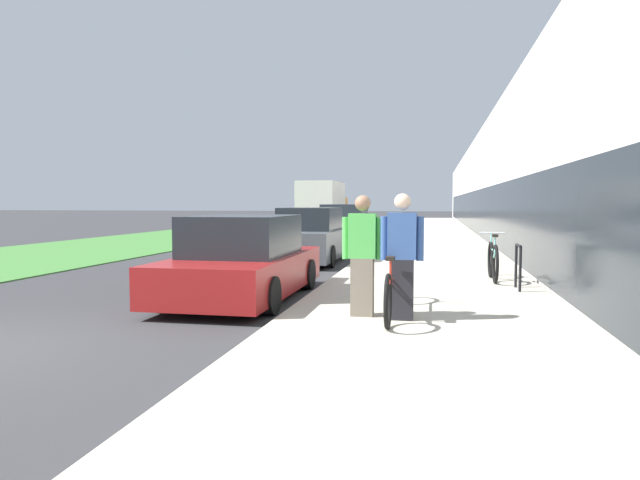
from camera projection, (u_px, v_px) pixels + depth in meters
name	position (u px, v px, depth m)	size (l,w,h in m)	color
sidewalk_slab	(433.00, 239.00, 25.98)	(4.21, 70.00, 0.11)	#B2AA99
storefront_facade	(562.00, 187.00, 32.24)	(10.01, 70.00, 5.18)	silver
lawn_strip	(208.00, 233.00, 32.36)	(7.12, 70.00, 0.03)	#3D7533
tandem_bicycle	(394.00, 287.00, 8.24)	(0.52, 2.81, 0.90)	black
person_rider	(402.00, 256.00, 7.83)	(0.59, 0.23, 1.74)	black
person_bystander	(362.00, 255.00, 8.08)	(0.58, 0.23, 1.72)	#756B5B
bike_rack_hoop	(518.00, 262.00, 10.54)	(0.05, 0.60, 0.84)	black
cruiser_bike_nearest	(493.00, 261.00, 11.80)	(0.52, 1.75, 0.98)	black
parked_sedan_curbside	(243.00, 262.00, 10.13)	(1.98, 4.41, 1.49)	maroon
vintage_roadster_curbside	(310.00, 238.00, 16.40)	(1.83, 4.31, 1.58)	#4C5156
parked_sedan_far	(345.00, 228.00, 21.96)	(1.87, 4.72, 1.65)	white
moving_truck	(323.00, 205.00, 37.95)	(2.46, 6.83, 3.08)	orange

